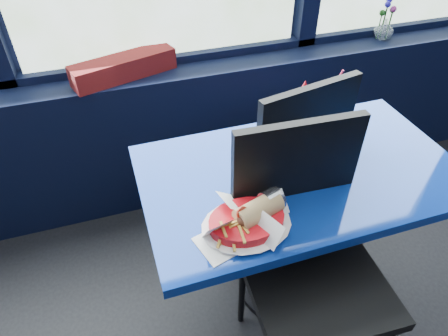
% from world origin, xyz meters
% --- Properties ---
extents(window_sill, '(5.00, 0.26, 0.80)m').
position_xyz_m(window_sill, '(0.00, 2.87, 0.40)').
color(window_sill, black).
rests_on(window_sill, ground).
extents(near_table, '(1.20, 0.70, 0.75)m').
position_xyz_m(near_table, '(0.30, 2.00, 0.57)').
color(near_table, black).
rests_on(near_table, ground).
extents(chair_near_front, '(0.50, 0.50, 1.04)m').
position_xyz_m(chair_near_front, '(0.22, 1.77, 0.60)').
color(chair_near_front, black).
rests_on(chair_near_front, ground).
extents(chair_near_back, '(0.55, 0.56, 1.04)m').
position_xyz_m(chair_near_back, '(0.39, 2.24, 0.60)').
color(chair_near_back, black).
rests_on(chair_near_back, ground).
extents(planter_box, '(0.53, 0.28, 0.10)m').
position_xyz_m(planter_box, '(-0.24, 2.86, 0.85)').
color(planter_box, maroon).
rests_on(planter_box, window_sill).
extents(flower_vase, '(0.15, 0.15, 0.23)m').
position_xyz_m(flower_vase, '(1.25, 2.87, 0.87)').
color(flower_vase, silver).
rests_on(flower_vase, window_sill).
extents(food_basket, '(0.28, 0.27, 0.10)m').
position_xyz_m(food_basket, '(0.01, 1.80, 0.78)').
color(food_basket, red).
rests_on(food_basket, near_table).
extents(ketchup_bottle, '(0.07, 0.07, 0.25)m').
position_xyz_m(ketchup_bottle, '(0.39, 2.22, 0.86)').
color(ketchup_bottle, red).
rests_on(ketchup_bottle, near_table).
extents(soda_cup, '(0.08, 0.08, 0.28)m').
position_xyz_m(soda_cup, '(0.50, 2.22, 0.82)').
color(soda_cup, '#0E1D9C').
rests_on(soda_cup, near_table).
extents(napkin, '(0.16, 0.16, 0.00)m').
position_xyz_m(napkin, '(-0.10, 1.76, 0.75)').
color(napkin, white).
rests_on(napkin, near_table).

